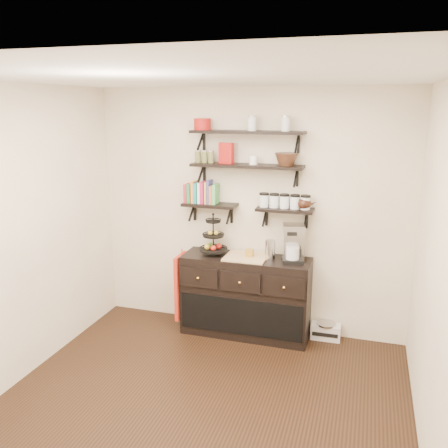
% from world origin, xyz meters
% --- Properties ---
extents(floor, '(3.50, 3.50, 0.00)m').
position_xyz_m(floor, '(0.00, 0.00, 0.00)').
color(floor, black).
rests_on(floor, ground).
extents(ceiling, '(3.50, 3.50, 0.02)m').
position_xyz_m(ceiling, '(0.00, 0.00, 2.70)').
color(ceiling, white).
rests_on(ceiling, back_wall).
extents(back_wall, '(3.50, 0.02, 2.70)m').
position_xyz_m(back_wall, '(0.00, 1.75, 1.35)').
color(back_wall, white).
rests_on(back_wall, ground).
extents(left_wall, '(0.02, 3.50, 2.70)m').
position_xyz_m(left_wall, '(-1.75, 0.00, 1.35)').
color(left_wall, white).
rests_on(left_wall, ground).
extents(right_wall, '(0.02, 3.50, 2.70)m').
position_xyz_m(right_wall, '(1.75, 0.00, 1.35)').
color(right_wall, white).
rests_on(right_wall, ground).
extents(shelf_top, '(1.20, 0.27, 0.23)m').
position_xyz_m(shelf_top, '(0.00, 1.62, 2.23)').
color(shelf_top, black).
rests_on(shelf_top, back_wall).
extents(shelf_mid, '(1.20, 0.27, 0.23)m').
position_xyz_m(shelf_mid, '(0.00, 1.62, 1.88)').
color(shelf_mid, black).
rests_on(shelf_mid, back_wall).
extents(shelf_low_left, '(0.60, 0.25, 0.23)m').
position_xyz_m(shelf_low_left, '(-0.42, 1.63, 1.43)').
color(shelf_low_left, black).
rests_on(shelf_low_left, back_wall).
extents(shelf_low_right, '(0.60, 0.25, 0.23)m').
position_xyz_m(shelf_low_right, '(0.42, 1.63, 1.43)').
color(shelf_low_right, black).
rests_on(shelf_low_right, back_wall).
extents(cookbooks, '(0.36, 0.15, 0.26)m').
position_xyz_m(cookbooks, '(-0.51, 1.63, 1.56)').
color(cookbooks, '#AB2137').
rests_on(cookbooks, shelf_low_left).
extents(glass_canisters, '(0.54, 0.10, 0.13)m').
position_xyz_m(glass_canisters, '(0.41, 1.63, 1.51)').
color(glass_canisters, silver).
rests_on(glass_canisters, shelf_low_right).
extents(sideboard, '(1.40, 0.50, 0.92)m').
position_xyz_m(sideboard, '(0.03, 1.51, 0.45)').
color(sideboard, black).
rests_on(sideboard, floor).
extents(fruit_stand, '(0.30, 0.30, 0.45)m').
position_xyz_m(fruit_stand, '(-0.34, 1.52, 1.05)').
color(fruit_stand, black).
rests_on(fruit_stand, sideboard).
extents(candle, '(0.08, 0.08, 0.08)m').
position_xyz_m(candle, '(0.07, 1.51, 0.96)').
color(candle, olive).
rests_on(candle, sideboard).
extents(coffee_maker, '(0.26, 0.26, 0.41)m').
position_xyz_m(coffee_maker, '(0.54, 1.54, 1.09)').
color(coffee_maker, black).
rests_on(coffee_maker, sideboard).
extents(thermal_carafe, '(0.11, 0.11, 0.22)m').
position_xyz_m(thermal_carafe, '(0.30, 1.49, 1.01)').
color(thermal_carafe, silver).
rests_on(thermal_carafe, sideboard).
extents(apron, '(0.04, 0.31, 0.73)m').
position_xyz_m(apron, '(-0.70, 1.41, 0.52)').
color(apron, red).
rests_on(apron, sideboard).
extents(radio, '(0.32, 0.22, 0.19)m').
position_xyz_m(radio, '(0.91, 1.65, 0.09)').
color(radio, silver).
rests_on(radio, floor).
extents(recipe_box, '(0.17, 0.10, 0.22)m').
position_xyz_m(recipe_box, '(-0.23, 1.61, 2.01)').
color(recipe_box, '#A11512').
rests_on(recipe_box, shelf_mid).
extents(walnut_bowl, '(0.24, 0.24, 0.13)m').
position_xyz_m(walnut_bowl, '(0.42, 1.61, 1.96)').
color(walnut_bowl, black).
rests_on(walnut_bowl, shelf_mid).
extents(ramekins, '(0.09, 0.09, 0.10)m').
position_xyz_m(ramekins, '(0.07, 1.61, 1.95)').
color(ramekins, white).
rests_on(ramekins, shelf_mid).
extents(teapot, '(0.21, 0.16, 0.14)m').
position_xyz_m(teapot, '(0.62, 1.63, 1.52)').
color(teapot, black).
rests_on(teapot, shelf_low_right).
extents(red_pot, '(0.18, 0.18, 0.12)m').
position_xyz_m(red_pot, '(-0.49, 1.61, 2.31)').
color(red_pot, '#A11512').
rests_on(red_pot, shelf_top).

